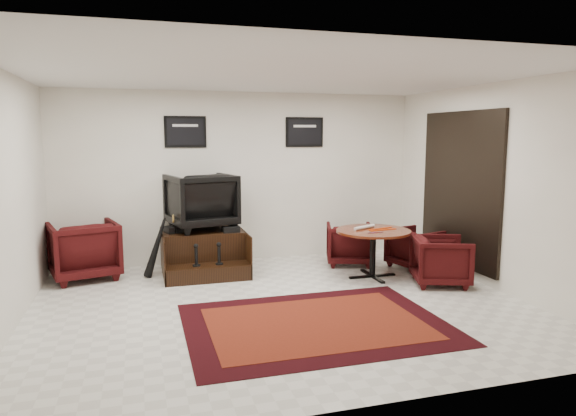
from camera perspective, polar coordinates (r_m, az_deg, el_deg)
The scene contains 16 objects.
ground at distance 6.49m, azimuth -0.74°, elevation -10.77°, with size 6.00×6.00×0.00m, color silver.
room_shell at distance 6.38m, azimuth 2.48°, elevation 5.29°, with size 6.02×5.02×2.81m.
area_rug at distance 5.89m, azimuth 3.10°, elevation -12.71°, with size 2.88×2.16×0.01m.
shine_podium at distance 8.09m, azimuth -9.41°, elevation -4.89°, with size 1.24×1.28×0.64m.
shine_chair at distance 8.08m, azimuth -9.66°, elevation 1.06°, with size 0.94×0.88×0.97m, color black.
shoes_pair at distance 7.93m, azimuth -12.67°, elevation -2.35°, with size 0.28×0.31×0.09m.
polish_kit at distance 7.82m, azimuth -6.36°, elevation -2.37°, with size 0.25×0.17×0.09m, color black.
umbrella_black at distance 7.85m, azimuth -14.42°, elevation -4.19°, with size 0.34×0.13×0.92m, color black, non-canonical shape.
umbrella_hooked at distance 7.92m, azimuth -14.50°, elevation -4.21°, with size 0.33×0.12×0.89m, color black, non-canonical shape.
armchair_side at distance 8.12m, azimuth -21.74°, elevation -4.06°, with size 0.91×0.85×0.94m, color black.
meeting_table at distance 7.67m, azimuth 9.45°, elevation -3.06°, with size 1.09×1.09×0.71m.
table_chair_back at distance 8.46m, azimuth 6.83°, elevation -3.75°, with size 0.72×0.67×0.74m, color black.
table_chair_window at distance 8.42m, azimuth 13.91°, elevation -4.12°, with size 0.68×0.64×0.70m, color black.
table_chair_corner at distance 7.58m, azimuth 16.64°, elevation -5.38°, with size 0.73×0.68×0.75m, color black.
paper_roll at distance 7.72m, azimuth 8.50°, elevation -2.12°, with size 0.05×0.05×0.42m, color silver.
table_clutter at distance 7.67m, azimuth 10.28°, elevation -2.37°, with size 0.57×0.37×0.01m.
Camera 1 is at (-1.64, -5.92, 2.10)m, focal length 32.00 mm.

